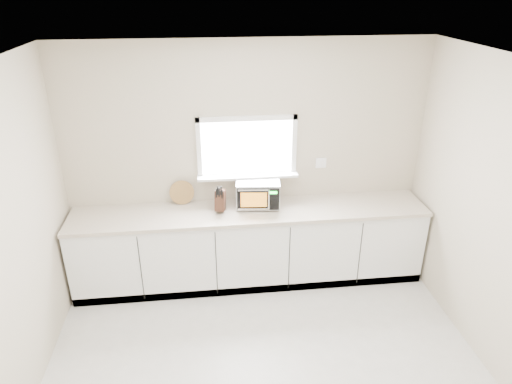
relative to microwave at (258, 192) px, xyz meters
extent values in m
cube|color=#B8B092|center=(-0.10, 0.20, 0.27)|extent=(4.00, 0.02, 2.70)
cube|color=white|center=(-0.10, 0.18, 0.47)|extent=(1.00, 0.02, 0.60)
cube|color=white|center=(-0.10, 0.12, 0.15)|extent=(1.12, 0.16, 0.03)
cube|color=white|center=(-0.10, 0.17, 0.80)|extent=(1.10, 0.04, 0.05)
cube|color=white|center=(-0.10, 0.17, 0.15)|extent=(1.10, 0.04, 0.05)
cube|color=white|center=(-0.62, 0.17, 0.47)|extent=(0.05, 0.04, 0.70)
cube|color=white|center=(0.43, 0.17, 0.47)|extent=(0.05, 0.04, 0.70)
cube|color=white|center=(0.75, 0.19, 0.24)|extent=(0.12, 0.01, 0.12)
cube|color=white|center=(-0.10, -0.10, -0.64)|extent=(3.92, 0.60, 0.88)
cube|color=beige|center=(-0.10, -0.11, -0.18)|extent=(3.92, 0.64, 0.04)
cylinder|color=black|center=(-0.21, -0.11, -0.15)|extent=(0.02, 0.02, 0.01)
cylinder|color=black|center=(-0.18, 0.17, -0.15)|extent=(0.02, 0.02, 0.01)
cylinder|color=black|center=(0.18, -0.15, -0.15)|extent=(0.02, 0.02, 0.01)
cylinder|color=black|center=(0.21, 0.13, -0.15)|extent=(0.02, 0.02, 0.01)
cube|color=#A9ACB1|center=(0.00, 0.01, 0.00)|extent=(0.51, 0.40, 0.28)
cube|color=black|center=(-0.02, -0.18, 0.00)|extent=(0.45, 0.06, 0.25)
cube|color=orange|center=(-0.07, -0.18, 0.00)|extent=(0.28, 0.03, 0.17)
cylinder|color=silver|center=(0.09, -0.21, 0.00)|extent=(0.02, 0.02, 0.22)
cube|color=black|center=(0.14, -0.20, 0.00)|extent=(0.11, 0.02, 0.24)
cube|color=#19FF33|center=(0.14, -0.20, 0.08)|extent=(0.08, 0.01, 0.03)
cube|color=silver|center=(0.00, 0.01, 0.14)|extent=(0.51, 0.40, 0.01)
cube|color=#412317|center=(-0.42, -0.09, -0.03)|extent=(0.14, 0.23, 0.26)
cube|color=black|center=(-0.46, -0.13, 0.08)|extent=(0.02, 0.05, 0.09)
cube|color=black|center=(-0.43, -0.14, 0.09)|extent=(0.02, 0.05, 0.09)
cube|color=black|center=(-0.40, -0.15, 0.07)|extent=(0.02, 0.05, 0.09)
cube|color=black|center=(-0.45, -0.14, 0.11)|extent=(0.02, 0.05, 0.09)
cube|color=black|center=(-0.41, -0.14, 0.11)|extent=(0.02, 0.05, 0.09)
cylinder|color=#AF7E43|center=(-0.84, 0.14, -0.02)|extent=(0.27, 0.07, 0.27)
cylinder|color=#A9ACB1|center=(0.17, -0.05, -0.07)|extent=(0.16, 0.16, 0.19)
cylinder|color=black|center=(0.17, -0.05, 0.05)|extent=(0.16, 0.16, 0.04)
camera|label=1|loc=(-0.56, -4.54, 2.16)|focal=32.00mm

